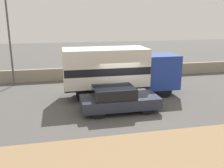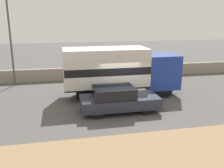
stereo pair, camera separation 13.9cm
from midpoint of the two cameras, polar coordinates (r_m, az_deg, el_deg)
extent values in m
plane|color=#514F4C|center=(14.91, 3.03, -5.41)|extent=(80.00, 80.00, 0.00)
cube|color=#937551|center=(9.85, 12.30, -17.17)|extent=(60.00, 5.01, 0.04)
cube|color=gray|center=(21.87, -2.02, 2.68)|extent=(60.00, 0.35, 1.03)
cylinder|color=#4C4C51|center=(20.55, -21.99, 9.27)|extent=(0.14, 0.14, 7.02)
cube|color=navy|center=(17.49, 11.15, 2.94)|extent=(2.23, 2.13, 2.28)
cube|color=black|center=(17.86, 14.47, 4.49)|extent=(0.06, 1.81, 1.00)
cube|color=#2D2D33|center=(16.61, -1.25, -0.45)|extent=(5.41, 1.33, 0.25)
cube|color=silver|center=(16.31, -1.28, 4.01)|extent=(5.41, 2.41, 2.39)
cube|color=black|center=(16.33, -1.27, 3.55)|extent=(5.38, 2.43, 0.48)
cylinder|color=black|center=(18.55, 9.92, 0.24)|extent=(1.07, 0.28, 1.07)
cylinder|color=black|center=(16.96, 12.12, -1.28)|extent=(1.07, 0.28, 1.07)
cylinder|color=black|center=(17.34, -6.63, -0.68)|extent=(1.07, 0.28, 1.07)
cylinder|color=black|center=(15.63, -6.01, -2.43)|extent=(1.07, 0.28, 1.07)
cylinder|color=black|center=(17.46, -3.10, -0.49)|extent=(1.07, 0.28, 1.07)
cylinder|color=black|center=(15.77, -2.10, -2.20)|extent=(1.07, 0.28, 1.07)
cube|color=#282D3D|center=(14.17, 2.03, -4.08)|extent=(4.40, 1.88, 0.61)
cube|color=black|center=(13.91, 0.65, -1.85)|extent=(2.29, 1.73, 0.59)
cylinder|color=black|center=(15.34, 6.25, -3.50)|extent=(0.70, 0.20, 0.70)
cylinder|color=black|center=(13.89, 8.33, -5.60)|extent=(0.70, 0.20, 0.70)
cylinder|color=black|center=(14.76, -3.90, -4.20)|extent=(0.70, 0.20, 0.70)
cylinder|color=black|center=(13.24, -2.90, -6.51)|extent=(0.70, 0.20, 0.70)
camera|label=1|loc=(0.07, -89.74, 0.07)|focal=40.00mm
camera|label=2|loc=(0.07, 90.26, -0.07)|focal=40.00mm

